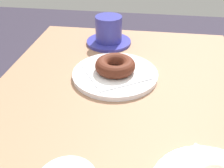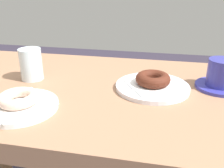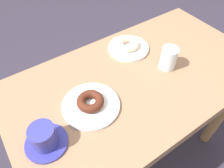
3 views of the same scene
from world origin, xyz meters
name	(u,v)px [view 1 (image 1 of 3)]	position (x,y,z in m)	size (l,w,h in m)	color
plate_chocolate_ring	(115,74)	(0.26, 0.02, 0.73)	(0.22, 0.22, 0.01)	white
napkin_chocolate_ring	(115,71)	(0.26, 0.02, 0.74)	(0.14, 0.14, 0.00)	white
donut_chocolate_ring	(115,65)	(0.26, 0.02, 0.76)	(0.11, 0.11, 0.03)	#4F2215
coffee_cup	(109,32)	(0.46, 0.07, 0.77)	(0.15, 0.15, 0.09)	#323395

